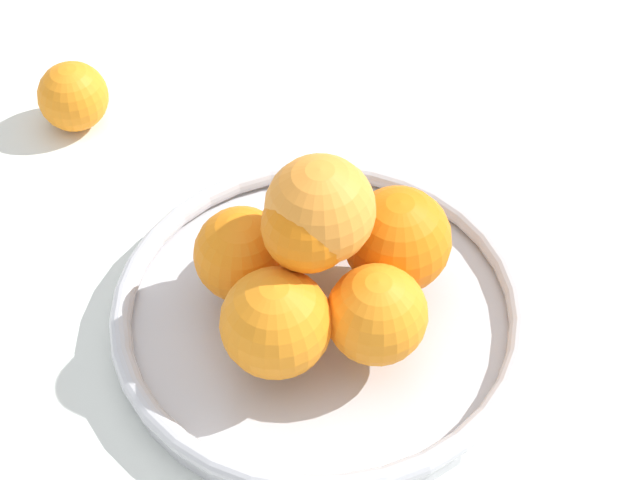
# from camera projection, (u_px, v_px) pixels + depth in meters

# --- Properties ---
(ground_plane) EXTENTS (4.00, 4.00, 0.00)m
(ground_plane) POSITION_uv_depth(u_px,v_px,m) (320.00, 327.00, 0.83)
(ground_plane) COLOR silver
(fruit_bowl) EXTENTS (0.32, 0.32, 0.03)m
(fruit_bowl) POSITION_uv_depth(u_px,v_px,m) (320.00, 315.00, 0.82)
(fruit_bowl) COLOR silver
(fruit_bowl) RESTS_ON ground_plane
(orange_pile) EXTENTS (0.20, 0.19, 0.14)m
(orange_pile) POSITION_uv_depth(u_px,v_px,m) (322.00, 257.00, 0.77)
(orange_pile) COLOR orange
(orange_pile) RESTS_ON fruit_bowl
(stray_orange) EXTENTS (0.06, 0.06, 0.06)m
(stray_orange) POSITION_uv_depth(u_px,v_px,m) (73.00, 96.00, 0.97)
(stray_orange) COLOR orange
(stray_orange) RESTS_ON ground_plane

